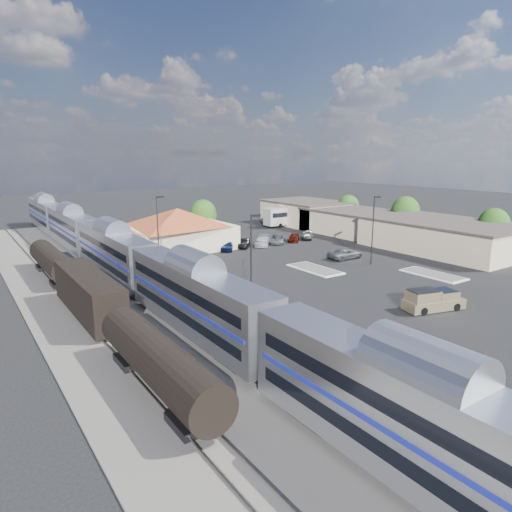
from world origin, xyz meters
TOP-DOWN VIEW (x-y plane):
  - ground at (0.00, 0.00)m, footprint 280.00×280.00m
  - railbed at (-21.00, 8.00)m, footprint 16.00×100.00m
  - platform at (-12.00, 6.00)m, footprint 5.50×92.00m
  - passenger_train at (-18.00, 12.52)m, footprint 3.00×104.00m
  - freight_cars at (-24.00, 0.65)m, footprint 2.80×46.00m
  - station_depot at (-4.56, 24.00)m, footprint 18.35×12.24m
  - buildings_east at (28.00, 14.28)m, footprint 14.40×51.40m
  - traffic_island_south at (4.00, 2.00)m, footprint 3.30×7.50m
  - traffic_island_north at (14.00, -8.00)m, footprint 3.30×7.50m
  - lamp_plat_s at (-10.90, -6.00)m, footprint 1.08×0.25m
  - lamp_plat_n at (-10.90, 16.00)m, footprint 1.08×0.25m
  - lamp_lot at (12.10, 0.00)m, footprint 1.08×0.25m
  - tree_east_a at (34.00, -4.00)m, footprint 4.56×4.56m
  - tree_east_b at (34.00, 12.00)m, footprint 4.94×4.94m
  - tree_east_c at (34.00, 26.00)m, footprint 4.41×4.41m
  - tree_depot at (3.00, 30.00)m, footprint 4.71×4.71m
  - pickup_truck at (3.11, -15.61)m, footprint 6.09×3.53m
  - suv at (11.60, 4.30)m, footprint 5.30×2.48m
  - coach_bus at (24.00, 32.00)m, footprint 11.95×2.78m
  - person_a at (-12.91, -8.35)m, footprint 0.59×0.73m
  - person_b at (-12.22, -7.29)m, footprint 0.82×0.98m
  - parked_car_a at (0.96, 18.34)m, footprint 4.14×4.46m
  - parked_car_b at (4.16, 18.64)m, footprint 3.78×3.97m
  - parked_car_c at (7.36, 18.34)m, footprint 4.99×5.24m
  - parked_car_d at (10.56, 18.64)m, footprint 4.93×5.12m
  - parked_car_e at (13.76, 18.34)m, footprint 3.99×4.07m
  - parked_car_f at (16.96, 18.64)m, footprint 3.93×4.20m

SIDE VIEW (x-z plane):
  - ground at x=0.00m, z-range 0.00..0.00m
  - railbed at x=-21.00m, z-range 0.00..0.12m
  - platform at x=-12.00m, z-range 0.00..0.18m
  - traffic_island_south at x=4.00m, z-range 0.00..0.21m
  - traffic_island_north at x=14.00m, z-range 0.00..0.21m
  - parked_car_b at x=4.16m, z-range 0.00..1.34m
  - parked_car_d at x=10.56m, z-range 0.00..1.35m
  - parked_car_e at x=13.76m, z-range 0.00..1.39m
  - parked_car_f at x=16.96m, z-range 0.00..1.41m
  - suv at x=11.60m, z-range 0.00..1.47m
  - parked_car_a at x=0.96m, z-range 0.00..1.48m
  - parked_car_c at x=7.36m, z-range 0.00..1.49m
  - pickup_truck at x=3.11m, z-range -0.05..1.93m
  - person_a at x=-12.91m, z-range 0.18..1.91m
  - person_b at x=-12.22m, z-range 0.18..1.99m
  - freight_cars at x=-24.00m, z-range -0.07..3.93m
  - coach_bus at x=24.00m, z-range 0.29..4.11m
  - buildings_east at x=28.00m, z-range -0.13..4.67m
  - passenger_train at x=-18.00m, z-range 0.09..5.64m
  - station_depot at x=-4.56m, z-range 0.03..6.23m
  - tree_east_c at x=34.00m, z-range 0.66..6.87m
  - tree_east_a at x=34.00m, z-range 0.68..7.10m
  - tree_depot at x=3.00m, z-range 0.71..7.34m
  - tree_east_b at x=34.00m, z-range 0.74..7.70m
  - lamp_plat_s at x=-10.90m, z-range 0.84..9.84m
  - lamp_plat_n at x=-10.90m, z-range 0.84..9.84m
  - lamp_lot at x=12.10m, z-range 0.84..9.84m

